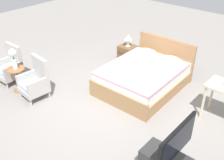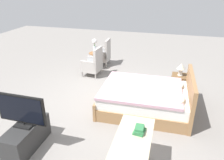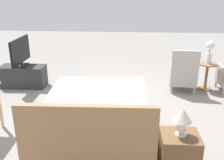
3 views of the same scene
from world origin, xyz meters
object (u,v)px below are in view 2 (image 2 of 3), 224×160
(armchair_by_window_left, at_px, (103,54))
(tv_flatscreen, at_px, (21,110))
(armchair_by_window_right, at_px, (93,64))
(book_stack, at_px, (139,130))
(side_table, at_px, (95,59))
(flower_vase, at_px, (95,44))
(nightstand, at_px, (179,84))
(vanity_desk, at_px, (133,143))
(bed, at_px, (147,99))
(table_lamp, at_px, (181,68))
(tv_stand, at_px, (27,136))

(armchair_by_window_left, xyz_separation_m, tv_flatscreen, (4.47, -0.04, 0.41))
(armchair_by_window_right, relative_size, book_stack, 4.07)
(armchair_by_window_left, bearing_deg, side_table, -13.58)
(flower_vase, height_order, nightstand, flower_vase)
(armchair_by_window_left, distance_m, flower_vase, 0.73)
(armchair_by_window_right, bearing_deg, nightstand, 78.47)
(vanity_desk, distance_m, book_stack, 0.22)
(bed, xyz_separation_m, vanity_desk, (1.98, 0.03, 0.35))
(bed, xyz_separation_m, nightstand, (-1.07, 0.72, -0.04))
(tv_flatscreen, relative_size, vanity_desk, 0.88)
(armchair_by_window_right, distance_m, book_stack, 4.01)
(side_table, relative_size, tv_flatscreen, 0.64)
(vanity_desk, bearing_deg, table_lamp, 167.23)
(flower_vase, bearing_deg, side_table, 0.00)
(side_table, bearing_deg, tv_flatscreen, 1.24)
(armchair_by_window_right, relative_size, flower_vase, 1.93)
(tv_stand, bearing_deg, armchair_by_window_right, 179.37)
(armchair_by_window_right, bearing_deg, vanity_desk, 28.21)
(flower_vase, bearing_deg, nightstand, 69.00)
(table_lamp, bearing_deg, bed, -34.11)
(armchair_by_window_right, bearing_deg, side_table, -166.54)
(armchair_by_window_left, height_order, table_lamp, armchair_by_window_left)
(side_table, distance_m, flower_vase, 0.51)
(flower_vase, xyz_separation_m, vanity_desk, (4.10, 2.05, -0.22))
(nightstand, bearing_deg, armchair_by_window_left, -120.91)
(flower_vase, bearing_deg, armchair_by_window_right, 13.46)
(armchair_by_window_right, height_order, flower_vase, flower_vase)
(armchair_by_window_right, distance_m, nightstand, 2.67)
(armchair_by_window_right, bearing_deg, bed, 49.72)
(table_lamp, distance_m, tv_stand, 3.97)
(flower_vase, distance_m, tv_stand, 4.01)
(nightstand, distance_m, vanity_desk, 3.15)
(bed, relative_size, tv_flatscreen, 2.26)
(flower_vase, height_order, book_stack, flower_vase)
(armchair_by_window_left, xyz_separation_m, table_lamp, (1.56, 2.61, 0.36))
(flower_vase, relative_size, tv_stand, 0.50)
(bed, xyz_separation_m, book_stack, (1.85, 0.10, 0.51))
(armchair_by_window_left, relative_size, armchair_by_window_right, 1.00)
(tv_flatscreen, bearing_deg, table_lamp, 137.65)
(armchair_by_window_left, xyz_separation_m, vanity_desk, (4.61, 1.92, 0.28))
(armchair_by_window_right, distance_m, tv_stand, 3.44)
(tv_stand, bearing_deg, tv_flatscreen, -0.47)
(tv_stand, bearing_deg, book_stack, 89.56)
(bed, height_order, armchair_by_window_right, bed)
(tv_flatscreen, relative_size, book_stack, 4.03)
(table_lamp, bearing_deg, armchair_by_window_right, -101.52)
(nightstand, relative_size, tv_stand, 0.54)
(armchair_by_window_right, height_order, table_lamp, armchair_by_window_right)
(table_lamp, xyz_separation_m, vanity_desk, (3.05, -0.69, -0.09))
(nightstand, bearing_deg, tv_stand, -42.36)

